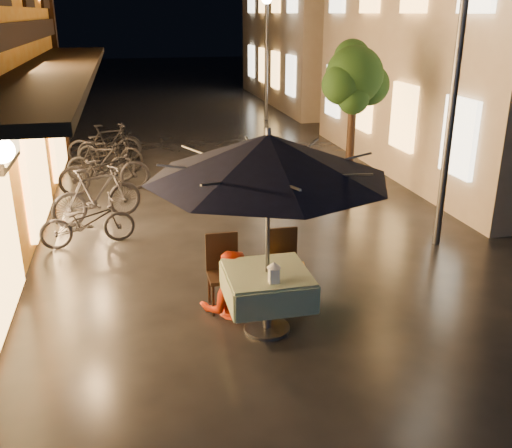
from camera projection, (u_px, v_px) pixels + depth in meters
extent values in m
plane|color=black|center=(298.00, 323.00, 7.06)|extent=(90.00, 90.00, 0.00)
cube|color=black|center=(15.00, 34.00, 8.85)|extent=(0.12, 11.00, 0.35)
cube|color=black|center=(58.00, 70.00, 9.15)|extent=(1.20, 10.50, 0.12)
cube|color=#FFB457|center=(34.00, 154.00, 9.51)|extent=(0.10, 2.20, 2.40)
cube|color=#FFB457|center=(55.00, 118.00, 12.71)|extent=(0.10, 2.20, 2.40)
cube|color=#FFB457|center=(459.00, 137.00, 10.28)|extent=(0.10, 1.00, 1.40)
cube|color=#FFB457|center=(403.00, 117.00, 12.29)|extent=(0.10, 1.00, 1.40)
cube|color=#FFB457|center=(363.00, 102.00, 14.30)|extent=(0.10, 1.00, 1.40)
cube|color=#FFB457|center=(333.00, 91.00, 16.31)|extent=(0.10, 1.00, 1.40)
cube|color=#C4B39D|center=(348.00, 15.00, 23.84)|extent=(7.00, 10.00, 7.00)
cube|color=#FFB457|center=(291.00, 76.00, 20.33)|extent=(0.10, 1.00, 1.40)
cube|color=#FFB457|center=(275.00, 70.00, 22.34)|extent=(0.10, 1.00, 1.40)
cube|color=#FFB457|center=(262.00, 65.00, 24.35)|extent=(0.10, 1.00, 1.40)
cube|color=#FFB457|center=(251.00, 61.00, 26.37)|extent=(0.10, 1.00, 1.40)
cylinder|color=black|center=(350.00, 148.00, 11.28)|extent=(0.16, 0.16, 2.20)
sphere|color=#183213|center=(354.00, 75.00, 10.79)|extent=(1.10, 1.10, 1.10)
sphere|color=#183213|center=(369.00, 85.00, 11.03)|extent=(0.80, 0.80, 0.80)
sphere|color=#183213|center=(342.00, 85.00, 10.65)|extent=(0.76, 0.76, 0.76)
sphere|color=#183213|center=(352.00, 58.00, 10.97)|extent=(0.70, 0.70, 0.70)
sphere|color=#183213|center=(353.00, 98.00, 10.68)|extent=(0.60, 0.60, 0.60)
cylinder|color=#59595E|center=(450.00, 124.00, 8.81)|extent=(0.12, 0.12, 4.00)
cylinder|color=#59595E|center=(266.00, 62.00, 19.78)|extent=(0.12, 0.12, 4.00)
cylinder|color=#59595E|center=(267.00, 303.00, 6.80)|extent=(0.10, 0.10, 0.72)
cylinder|color=#59595E|center=(267.00, 328.00, 6.92)|extent=(0.56, 0.56, 0.04)
cube|color=#335F3F|center=(267.00, 273.00, 6.66)|extent=(0.95, 0.95, 0.06)
cube|color=#335F3F|center=(306.00, 282.00, 6.82)|extent=(0.04, 0.95, 0.33)
cube|color=#335F3F|center=(228.00, 290.00, 6.62)|extent=(0.04, 0.95, 0.33)
cube|color=#335F3F|center=(258.00, 269.00, 7.15)|extent=(0.95, 0.04, 0.33)
cube|color=#335F3F|center=(277.00, 305.00, 6.28)|extent=(0.95, 0.04, 0.33)
cylinder|color=#59595E|center=(268.00, 242.00, 6.52)|extent=(0.05, 0.05, 2.30)
cone|color=black|center=(268.00, 156.00, 6.17)|extent=(2.75, 2.75, 0.49)
cylinder|color=#59595E|center=(268.00, 134.00, 6.09)|extent=(0.06, 0.06, 0.12)
cube|color=black|center=(225.00, 276.00, 7.28)|extent=(0.42, 0.42, 0.05)
cube|color=black|center=(222.00, 253.00, 7.36)|extent=(0.42, 0.04, 0.55)
cylinder|color=black|center=(213.00, 301.00, 7.16)|extent=(0.04, 0.04, 0.43)
cylinder|color=black|center=(241.00, 298.00, 7.23)|extent=(0.04, 0.04, 0.43)
cylinder|color=black|center=(209.00, 288.00, 7.49)|extent=(0.04, 0.04, 0.43)
cylinder|color=black|center=(236.00, 285.00, 7.56)|extent=(0.04, 0.04, 0.43)
cube|color=black|center=(285.00, 270.00, 7.44)|extent=(0.42, 0.42, 0.05)
cube|color=black|center=(281.00, 247.00, 7.53)|extent=(0.42, 0.04, 0.55)
cylinder|color=black|center=(275.00, 294.00, 7.32)|extent=(0.04, 0.04, 0.43)
cylinder|color=black|center=(302.00, 291.00, 7.40)|extent=(0.04, 0.04, 0.43)
cylinder|color=black|center=(268.00, 282.00, 7.65)|extent=(0.04, 0.04, 0.43)
cylinder|color=black|center=(294.00, 279.00, 7.73)|extent=(0.04, 0.04, 0.43)
cube|color=white|center=(274.00, 275.00, 6.35)|extent=(0.11, 0.11, 0.18)
cube|color=#FFD88C|center=(274.00, 276.00, 6.35)|extent=(0.07, 0.07, 0.12)
cone|color=white|center=(274.00, 265.00, 6.30)|extent=(0.16, 0.16, 0.07)
imported|color=red|center=(229.00, 253.00, 7.11)|extent=(0.83, 0.67, 1.61)
imported|color=yellow|center=(287.00, 256.00, 7.28)|extent=(1.00, 0.73, 1.39)
imported|color=black|center=(87.00, 222.00, 9.32)|extent=(1.59, 0.78, 0.80)
imported|color=black|center=(97.00, 195.00, 10.32)|extent=(1.76, 1.15, 1.03)
imported|color=black|center=(104.00, 170.00, 12.01)|extent=(1.97, 0.94, 1.00)
imported|color=black|center=(101.00, 162.00, 12.81)|extent=(1.59, 0.68, 0.92)
imported|color=black|center=(110.00, 151.00, 13.86)|extent=(1.79, 1.23, 0.89)
imported|color=black|center=(110.00, 144.00, 14.39)|extent=(1.74, 1.00, 1.01)
imported|color=black|center=(104.00, 144.00, 14.48)|extent=(1.83, 0.66, 0.96)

